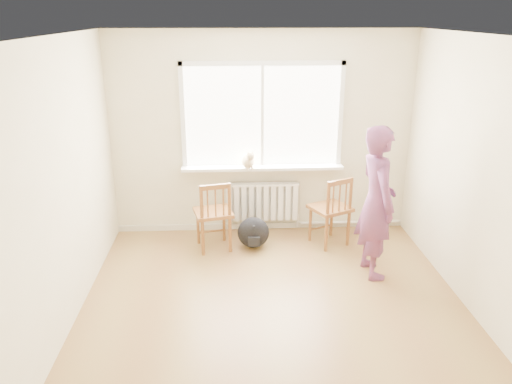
{
  "coord_description": "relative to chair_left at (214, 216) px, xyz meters",
  "views": [
    {
      "loc": [
        -0.42,
        -4.22,
        2.9
      ],
      "look_at": [
        -0.14,
        1.2,
        0.92
      ],
      "focal_mm": 35.0,
      "sensor_mm": 36.0,
      "label": 1
    }
  ],
  "objects": [
    {
      "name": "baseboard",
      "position": [
        0.64,
        0.62,
        -0.43
      ],
      "size": [
        4.0,
        0.03,
        0.08
      ],
      "primitive_type": "cube",
      "color": "beige",
      "rests_on": "ground"
    },
    {
      "name": "floor",
      "position": [
        0.64,
        -1.61,
        -0.47
      ],
      "size": [
        4.5,
        4.5,
        0.0
      ],
      "primitive_type": "plane",
      "color": "olive",
      "rests_on": "ground"
    },
    {
      "name": "cat",
      "position": [
        0.45,
        0.44,
        0.59
      ],
      "size": [
        0.23,
        0.39,
        0.26
      ],
      "rotation": [
        0.0,
        0.0,
        0.23
      ],
      "color": "beige",
      "rests_on": "windowsill"
    },
    {
      "name": "chair_right",
      "position": [
        1.52,
        0.06,
        0.01
      ],
      "size": [
        0.61,
        0.6,
        0.94
      ],
      "rotation": [
        0.0,
        0.0,
        3.6
      ],
      "color": "olive",
      "rests_on": "floor"
    },
    {
      "name": "ceiling",
      "position": [
        0.64,
        -1.61,
        2.23
      ],
      "size": [
        4.5,
        4.5,
        0.0
      ],
      "primitive_type": "plane",
      "rotation": [
        3.14,
        0.0,
        0.0
      ],
      "color": "white",
      "rests_on": "back_wall"
    },
    {
      "name": "window",
      "position": [
        0.64,
        0.61,
        1.19
      ],
      "size": [
        2.12,
        0.05,
        1.42
      ],
      "color": "white",
      "rests_on": "back_wall"
    },
    {
      "name": "heating_pipe",
      "position": [
        1.89,
        0.58,
        -0.39
      ],
      "size": [
        1.4,
        0.04,
        0.04
      ],
      "primitive_type": "cylinder",
      "rotation": [
        0.0,
        1.57,
        0.0
      ],
      "color": "silver",
      "rests_on": "back_wall"
    },
    {
      "name": "backpack",
      "position": [
        0.5,
        0.04,
        -0.26
      ],
      "size": [
        0.5,
        0.45,
        0.41
      ],
      "primitive_type": "ellipsoid",
      "rotation": [
        0.0,
        0.0,
        0.43
      ],
      "color": "black",
      "rests_on": "floor"
    },
    {
      "name": "back_wall",
      "position": [
        0.64,
        0.64,
        0.88
      ],
      "size": [
        4.0,
        0.01,
        2.7
      ],
      "primitive_type": "cube",
      "color": "beige",
      "rests_on": "ground"
    },
    {
      "name": "windowsill",
      "position": [
        0.64,
        0.53,
        0.46
      ],
      "size": [
        2.15,
        0.22,
        0.04
      ],
      "primitive_type": "cube",
      "color": "white",
      "rests_on": "back_wall"
    },
    {
      "name": "radiator",
      "position": [
        0.64,
        0.55,
        -0.03
      ],
      "size": [
        1.0,
        0.12,
        0.55
      ],
      "color": "white",
      "rests_on": "back_wall"
    },
    {
      "name": "chair_left",
      "position": [
        0.0,
        0.0,
        0.0
      ],
      "size": [
        0.54,
        0.53,
        0.93
      ],
      "rotation": [
        0.0,
        0.0,
        3.37
      ],
      "color": "olive",
      "rests_on": "floor"
    },
    {
      "name": "person",
      "position": [
        1.85,
        -0.7,
        0.41
      ],
      "size": [
        0.49,
        0.68,
        1.76
      ],
      "primitive_type": "imported",
      "rotation": [
        0.0,
        0.0,
        1.67
      ],
      "color": "#AF3A3D",
      "rests_on": "floor"
    }
  ]
}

